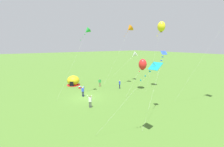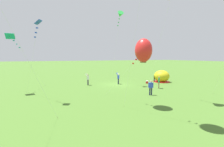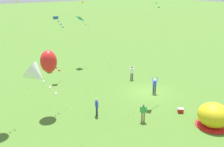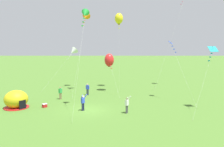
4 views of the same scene
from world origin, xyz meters
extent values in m
plane|color=#477028|center=(0.00, 0.00, 0.00)|extent=(300.00, 300.00, 0.00)
ellipsoid|color=gold|center=(-8.49, 0.95, 1.05)|extent=(2.70, 2.60, 2.10)
cylinder|color=red|center=(-8.49, 0.95, 0.05)|extent=(2.81, 2.81, 0.10)
cube|color=black|center=(-7.46, 0.21, 0.55)|extent=(0.57, 0.72, 1.10)
cube|color=red|center=(-5.24, 1.15, 0.19)|extent=(0.61, 0.63, 0.38)
cube|color=white|center=(-5.24, 1.15, 0.41)|extent=(0.63, 0.64, 0.06)
cylinder|color=#4C4C51|center=(4.42, -1.09, 0.44)|extent=(0.15, 0.15, 0.88)
cylinder|color=#4C4C51|center=(4.30, -1.25, 0.44)|extent=(0.15, 0.15, 0.88)
cube|color=white|center=(4.36, -1.17, 1.18)|extent=(0.42, 0.45, 0.60)
sphere|color=brown|center=(4.36, -1.17, 1.61)|extent=(0.22, 0.22, 0.22)
cylinder|color=white|center=(4.64, -1.05, 1.64)|extent=(0.38, 0.26, 0.50)
cylinder|color=white|center=(4.32, -1.47, 1.64)|extent=(0.33, 0.34, 0.50)
cylinder|color=#1E2347|center=(-0.43, -0.13, 0.44)|extent=(0.15, 0.15, 0.88)
cylinder|color=#1E2347|center=(-0.57, -0.28, 0.44)|extent=(0.15, 0.15, 0.88)
cube|color=blue|center=(-0.50, -0.20, 1.18)|extent=(0.43, 0.44, 0.60)
sphere|color=beige|center=(-0.50, -0.20, 1.61)|extent=(0.22, 0.22, 0.22)
cylinder|color=blue|center=(-0.21, -0.11, 1.64)|extent=(0.37, 0.28, 0.50)
cylinder|color=blue|center=(-0.56, -0.50, 1.64)|extent=(0.31, 0.35, 0.50)
cylinder|color=#8C7251|center=(-4.36, 5.09, 0.44)|extent=(0.15, 0.15, 0.88)
cylinder|color=#8C7251|center=(-4.23, 5.23, 0.44)|extent=(0.15, 0.15, 0.88)
cube|color=green|center=(-4.29, 5.16, 1.18)|extent=(0.43, 0.44, 0.60)
sphere|color=#9E7051|center=(-4.29, 5.16, 1.61)|extent=(0.22, 0.22, 0.22)
cylinder|color=green|center=(-4.46, 4.98, 1.18)|extent=(0.09, 0.09, 0.58)
cylinder|color=green|center=(-4.12, 5.34, 1.18)|extent=(0.09, 0.09, 0.58)
cylinder|color=#1E2347|center=(-0.78, 7.75, 0.44)|extent=(0.15, 0.15, 0.88)
cylinder|color=#1E2347|center=(-0.97, 7.83, 0.44)|extent=(0.15, 0.15, 0.88)
cube|color=blue|center=(-0.87, 7.79, 1.18)|extent=(0.44, 0.37, 0.60)
sphere|color=tan|center=(-0.87, 7.79, 1.61)|extent=(0.22, 0.22, 0.22)
cylinder|color=blue|center=(-0.64, 7.69, 1.18)|extent=(0.09, 0.09, 0.58)
cylinder|color=blue|center=(-1.10, 7.89, 1.18)|extent=(0.09, 0.09, 0.58)
cylinder|color=silver|center=(-0.62, -1.82, 5.39)|extent=(0.75, 5.28, 10.78)
cylinder|color=brown|center=(-1.00, -4.46, 0.03)|extent=(0.03, 0.03, 0.06)
cone|color=green|center=(-0.25, 0.82, 10.78)|extent=(1.04, 1.26, 1.17)
cube|color=green|center=(-0.31, 0.40, 10.26)|extent=(0.21, 0.09, 0.12)
cube|color=green|center=(-0.36, 0.05, 9.81)|extent=(0.21, 0.13, 0.12)
cube|color=green|center=(-0.41, -0.29, 9.37)|extent=(0.20, 0.07, 0.12)
cylinder|color=silver|center=(3.10, 8.16, 2.51)|extent=(1.57, 5.17, 5.03)
cylinder|color=brown|center=(3.88, 5.58, 0.03)|extent=(0.03, 0.03, 0.06)
ellipsoid|color=red|center=(2.32, 10.74, 5.02)|extent=(1.50, 1.50, 2.05)
cube|color=brown|center=(2.32, 10.74, 4.09)|extent=(0.38, 0.38, 0.27)
cube|color=red|center=(2.45, 10.32, 4.59)|extent=(0.21, 0.09, 0.12)
cube|color=red|center=(2.55, 9.96, 4.22)|extent=(0.21, 0.11, 0.12)
cube|color=red|center=(2.66, 9.60, 3.85)|extent=(0.20, 0.15, 0.12)
cylinder|color=silver|center=(3.92, 11.83, 5.92)|extent=(0.02, 3.25, 11.85)
cylinder|color=brown|center=(3.92, 10.21, 0.03)|extent=(0.03, 0.03, 0.06)
ellipsoid|color=yellow|center=(3.93, 13.45, 11.85)|extent=(1.38, 1.38, 1.81)
cube|color=brown|center=(3.93, 13.45, 10.99)|extent=(0.34, 0.34, 0.25)
cube|color=yellow|center=(3.92, 13.09, 11.23)|extent=(0.20, 0.07, 0.12)
cube|color=yellow|center=(3.92, 12.78, 10.71)|extent=(0.21, 0.08, 0.12)
cube|color=yellow|center=(3.92, 12.47, 10.19)|extent=(0.21, 0.12, 0.12)
cylinder|color=silver|center=(12.31, -1.59, 3.45)|extent=(3.46, 4.01, 6.90)
cylinder|color=brown|center=(10.58, -3.59, 0.03)|extent=(0.03, 0.03, 0.06)
cube|color=teal|center=(14.03, 0.41, 6.90)|extent=(1.02, 0.85, 0.60)
cylinder|color=#332314|center=(14.03, 0.41, 6.91)|extent=(0.34, 0.39, 0.65)
cube|color=teal|center=(13.75, 0.08, 6.43)|extent=(0.21, 0.13, 0.12)
cube|color=teal|center=(13.51, -0.20, 6.04)|extent=(0.14, 0.21, 0.12)
cube|color=teal|center=(13.27, -0.48, 5.64)|extent=(0.20, 0.16, 0.12)
cylinder|color=silver|center=(-1.99, 7.62, 5.86)|extent=(1.38, 5.60, 11.72)
cylinder|color=brown|center=(-2.68, 4.82, 0.03)|extent=(0.03, 0.03, 0.06)
cone|color=orange|center=(-1.31, 10.41, 11.72)|extent=(1.56, 1.68, 1.52)
cube|color=orange|center=(-1.40, 10.01, 11.20)|extent=(0.20, 0.15, 0.12)
cube|color=orange|center=(-1.49, 9.67, 10.75)|extent=(0.21, 0.12, 0.12)
cube|color=orange|center=(-1.57, 9.33, 10.31)|extent=(0.21, 0.13, 0.12)
cylinder|color=silver|center=(-6.29, 12.21, 3.15)|extent=(4.46, 4.30, 6.30)
cylinder|color=brown|center=(-8.52, 10.06, 0.03)|extent=(0.03, 0.03, 0.06)
cone|color=white|center=(-4.07, 14.35, 6.29)|extent=(2.06, 2.05, 1.66)
cube|color=white|center=(-4.38, 14.05, 5.85)|extent=(0.20, 0.16, 0.12)
cube|color=white|center=(-4.65, 13.79, 5.48)|extent=(0.20, 0.16, 0.12)
cube|color=white|center=(-4.92, 13.53, 5.10)|extent=(0.20, 0.16, 0.12)
cylinder|color=silver|center=(11.68, 3.17, 3.85)|extent=(1.97, 5.20, 7.71)
cylinder|color=brown|center=(12.67, 0.58, 0.03)|extent=(0.03, 0.03, 0.06)
cube|color=blue|center=(10.70, 5.77, 7.70)|extent=(0.74, 0.80, 0.41)
cylinder|color=#332314|center=(10.70, 5.77, 7.71)|extent=(0.14, 0.32, 0.43)
cube|color=blue|center=(10.85, 5.36, 7.23)|extent=(0.21, 0.10, 0.12)
cube|color=blue|center=(10.98, 5.02, 6.83)|extent=(0.21, 0.13, 0.12)
cube|color=blue|center=(11.11, 4.68, 6.43)|extent=(0.19, 0.18, 0.12)
cylinder|color=silver|center=(12.45, 12.57, 7.87)|extent=(5.82, 4.15, 15.74)
cylinder|color=brown|center=(9.55, 10.50, 0.03)|extent=(0.03, 0.03, 0.06)
cube|color=pink|center=(14.74, 14.20, 14.75)|extent=(0.13, 0.21, 0.12)
cube|color=pink|center=(14.46, 14.00, 14.29)|extent=(0.16, 0.20, 0.12)
camera|label=1|loc=(22.36, -9.50, 8.67)|focal=24.00mm
camera|label=2|loc=(10.01, 21.78, 4.47)|focal=24.00mm
camera|label=3|loc=(-19.04, 19.91, 11.64)|focal=42.00mm
camera|label=4|loc=(2.76, -24.05, 7.17)|focal=35.00mm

